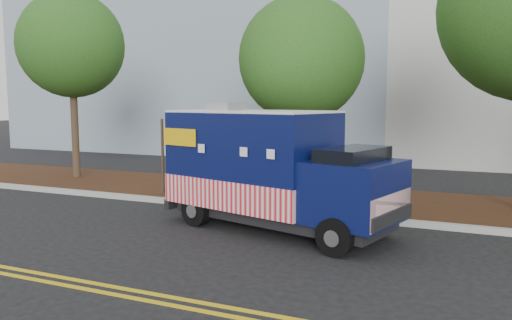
% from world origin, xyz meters
% --- Properties ---
extents(ground, '(120.00, 120.00, 0.00)m').
position_xyz_m(ground, '(0.00, 0.00, 0.00)').
color(ground, black).
rests_on(ground, ground).
extents(curb, '(120.00, 0.18, 0.15)m').
position_xyz_m(curb, '(0.00, 1.40, 0.07)').
color(curb, '#9E9E99').
rests_on(curb, ground).
extents(mulch_strip, '(120.00, 4.00, 0.15)m').
position_xyz_m(mulch_strip, '(0.00, 3.50, 0.07)').
color(mulch_strip, black).
rests_on(mulch_strip, ground).
extents(centerline_near, '(120.00, 0.10, 0.01)m').
position_xyz_m(centerline_near, '(0.00, -4.45, 0.01)').
color(centerline_near, gold).
rests_on(centerline_near, ground).
extents(centerline_far, '(120.00, 0.10, 0.01)m').
position_xyz_m(centerline_far, '(0.00, -4.70, 0.01)').
color(centerline_far, gold).
rests_on(centerline_far, ground).
extents(tree_a, '(3.75, 3.75, 6.80)m').
position_xyz_m(tree_a, '(-7.84, 3.61, 4.91)').
color(tree_a, '#38281C').
rests_on(tree_a, ground).
extents(tree_b, '(3.72, 3.72, 6.02)m').
position_xyz_m(tree_b, '(0.75, 3.78, 4.15)').
color(tree_b, '#38281C').
rests_on(tree_b, ground).
extents(sign_post, '(0.06, 0.06, 2.40)m').
position_xyz_m(sign_post, '(-2.97, 1.97, 1.20)').
color(sign_post, '#473828').
rests_on(sign_post, ground).
extents(food_truck, '(5.81, 3.37, 2.89)m').
position_xyz_m(food_truck, '(1.25, -0.04, 1.31)').
color(food_truck, black).
rests_on(food_truck, ground).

